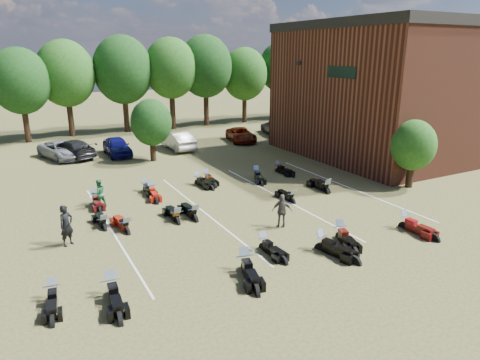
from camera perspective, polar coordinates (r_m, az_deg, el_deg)
ground at (r=22.29m, az=5.51°, el=-5.48°), size 160.00×160.00×0.00m
car_2 at (r=37.78m, az=-22.61°, el=3.71°), size 3.86×5.57×1.41m
car_3 at (r=37.82m, az=-21.49°, el=3.89°), size 3.69×5.47×1.47m
car_4 at (r=37.47m, az=-16.07°, el=4.34°), size 1.82×4.49×1.53m
car_5 at (r=38.66m, az=-8.26°, el=5.22°), size 1.79×4.80×1.57m
car_6 at (r=41.69m, az=0.14°, el=6.05°), size 3.17×5.08×1.31m
car_7 at (r=45.48m, az=4.91°, el=7.07°), size 3.44×5.85×1.59m
person_black at (r=20.72m, az=-22.14°, el=-5.64°), size 0.83×0.76×1.90m
person_green at (r=25.14m, az=-18.29°, el=-1.71°), size 0.91×0.78×1.61m
person_grey at (r=21.28m, az=5.64°, el=-4.12°), size 1.06×0.90×1.70m
motorcycle_0 at (r=16.55m, az=-16.64°, el=-14.55°), size 0.91×2.39×1.31m
motorcycle_1 at (r=17.00m, az=-23.53°, el=-14.43°), size 0.90×2.12×1.15m
motorcycle_2 at (r=19.21m, az=3.15°, el=-9.22°), size 0.75×2.09×1.15m
motorcycle_3 at (r=17.48m, az=0.61°, el=-12.00°), size 1.33×2.51×1.34m
motorcycle_4 at (r=19.45m, az=10.77°, el=-9.17°), size 1.32×2.48×1.32m
motorcycle_5 at (r=20.72m, az=13.12°, el=-7.64°), size 1.41×2.41×1.28m
motorcycle_6 at (r=22.84m, az=21.04°, el=-6.02°), size 0.84×2.35×1.29m
motorcycle_7 at (r=21.49m, az=-14.80°, el=-6.86°), size 0.94×2.22×1.20m
motorcycle_8 at (r=22.17m, az=-8.33°, el=-5.71°), size 0.75×2.21×1.22m
motorcycle_9 at (r=22.23m, az=-17.61°, el=-6.29°), size 0.74×2.06×1.13m
motorcycle_10 at (r=22.39m, az=-6.01°, el=-5.39°), size 0.77×2.32×1.29m
motorcycle_11 at (r=25.01m, az=6.97°, el=-3.01°), size 0.65×2.01×1.12m
motorcycle_12 at (r=27.18m, az=11.46°, el=-1.60°), size 0.73×2.26×1.26m
motorcycle_13 at (r=27.02m, az=11.47°, el=-1.71°), size 1.32×2.31×1.23m
motorcycle_14 at (r=26.04m, az=-18.80°, el=-3.01°), size 0.69×2.12×1.18m
motorcycle_15 at (r=26.67m, az=-11.73°, el=-1.97°), size 0.92×2.25×1.22m
motorcycle_16 at (r=27.53m, az=-12.51°, el=-1.43°), size 0.74×2.06×1.14m
motorcycle_17 at (r=28.99m, az=-4.46°, el=-0.14°), size 0.74×2.08×1.15m
motorcycle_18 at (r=28.36m, az=-5.66°, el=-0.56°), size 1.08×2.24×1.20m
motorcycle_19 at (r=31.17m, az=5.09°, el=1.05°), size 0.89×2.17×1.17m
motorcycle_20 at (r=29.54m, az=2.17°, el=0.22°), size 1.33×2.32×1.23m
brick_building at (r=42.62m, az=24.43°, el=11.21°), size 25.40×15.20×10.70m
tree_line at (r=47.34m, az=-15.67°, el=13.63°), size 56.00×6.00×9.79m
young_tree_near_building at (r=29.09m, az=22.11°, el=4.31°), size 2.80×2.80×4.16m
young_tree_midfield at (r=34.39m, az=-11.75°, el=7.53°), size 3.20×3.20×4.70m
parking_lines at (r=23.41m, az=-4.74°, el=-4.33°), size 20.10×14.00×0.01m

